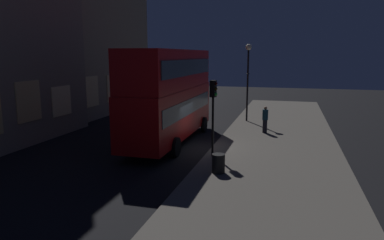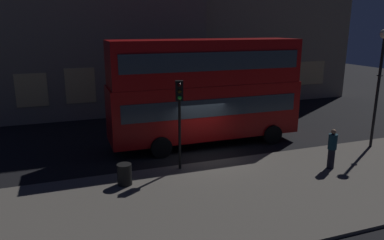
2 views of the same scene
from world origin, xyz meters
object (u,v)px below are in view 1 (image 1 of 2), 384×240
object	(u,v)px
street_lamp	(248,67)
pedestrian	(265,119)
litter_bin	(218,163)
double_decker_bus	(170,92)
traffic_light_near_kerb	(213,102)

from	to	relation	value
street_lamp	pedestrian	size ratio (longest dim) A/B	3.35
litter_bin	double_decker_bus	bearing A→B (deg)	38.62
street_lamp	pedestrian	distance (m)	5.51
double_decker_bus	traffic_light_near_kerb	xyz separation A→B (m)	(-2.47, -3.21, -0.18)
double_decker_bus	traffic_light_near_kerb	distance (m)	4.05
traffic_light_near_kerb	litter_bin	distance (m)	3.61
pedestrian	double_decker_bus	bearing A→B (deg)	75.04
traffic_light_near_kerb	litter_bin	size ratio (longest dim) A/B	4.58
double_decker_bus	traffic_light_near_kerb	bearing A→B (deg)	-127.69
pedestrian	litter_bin	xyz separation A→B (m)	(-8.89, 1.38, -0.49)
traffic_light_near_kerb	street_lamp	distance (m)	10.48
double_decker_bus	pedestrian	distance (m)	6.96
traffic_light_near_kerb	double_decker_bus	bearing A→B (deg)	66.43
double_decker_bus	street_lamp	bearing A→B (deg)	-25.18
traffic_light_near_kerb	street_lamp	size ratio (longest dim) A/B	0.65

